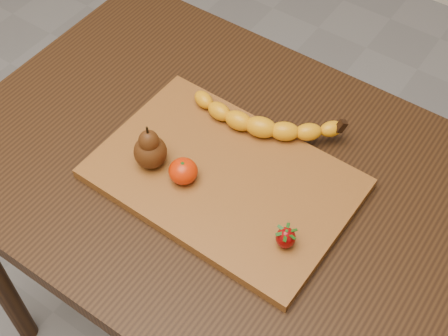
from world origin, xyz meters
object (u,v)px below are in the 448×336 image
Objects in this scene: table at (222,198)px; cutting_board at (224,178)px; pear at (149,146)px; mandarin at (183,171)px.

table is 2.22× the size of cutting_board.
table is 10.79× the size of pear.
pear reaches higher than mandarin.
mandarin is (-0.05, -0.05, 0.03)m from cutting_board.
pear is 1.81× the size of mandarin.
table is 19.49× the size of mandarin.
cutting_board is at bearing 22.47° from pear.
mandarin is at bearing 2.84° from pear.
cutting_board is 8.77× the size of mandarin.
mandarin reaches higher than cutting_board.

